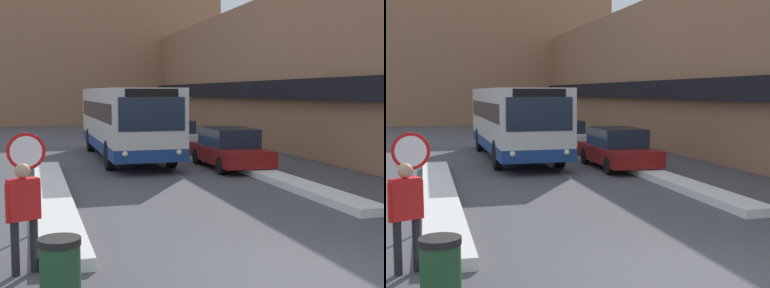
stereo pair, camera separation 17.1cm
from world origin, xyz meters
TOP-DOWN VIEW (x-y plane):
  - ground_plane at (0.00, 0.00)m, footprint 160.00×160.00m
  - building_row_right at (9.97, 24.00)m, footprint 5.50×60.00m
  - building_backdrop_far at (0.00, 44.15)m, footprint 26.00×8.00m
  - snow_bank_left at (-3.60, 7.62)m, footprint 0.90×12.62m
  - snow_bank_right at (3.60, 7.04)m, footprint 0.90×7.64m
  - city_bus at (-0.12, 16.07)m, footprint 2.70×10.94m
  - parked_car_front at (3.20, 11.97)m, footprint 1.93×4.66m
  - parked_car_middle at (3.20, 20.04)m, footprint 1.85×4.81m
  - parked_car_back at (3.20, 27.08)m, footprint 1.86×4.74m
  - stop_sign at (-4.23, 3.86)m, footprint 0.76×0.08m
  - pedestrian at (-4.27, 1.55)m, footprint 0.55×0.39m
  - trash_bin at (-3.79, 0.06)m, footprint 0.59×0.59m

SIDE VIEW (x-z plane):
  - ground_plane at x=0.00m, z-range 0.00..0.00m
  - snow_bank_right at x=3.60m, z-range 0.00..0.22m
  - snow_bank_left at x=-3.60m, z-range 0.00..0.23m
  - trash_bin at x=-3.79m, z-range 0.00..0.95m
  - parked_car_back at x=3.20m, z-range 0.01..1.42m
  - parked_car_middle at x=3.20m, z-range 0.00..1.45m
  - parked_car_front at x=3.20m, z-range 0.00..1.55m
  - pedestrian at x=-4.27m, z-range 0.18..1.99m
  - stop_sign at x=-4.23m, z-range 0.47..2.60m
  - city_bus at x=-0.12m, z-range 0.16..3.25m
  - building_row_right at x=9.97m, z-range -0.01..7.83m
  - building_backdrop_far at x=0.00m, z-range 0.00..14.21m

